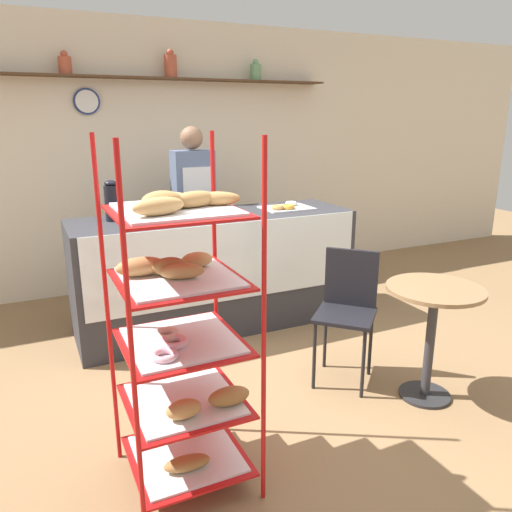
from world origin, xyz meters
The scene contains 9 objects.
ground_plane centered at (0.00, 0.00, 0.00)m, with size 14.00×14.00×0.00m, color olive.
back_wall centered at (0.00, 2.62, 1.36)m, with size 10.00×0.30×2.70m.
display_counter centered at (0.00, 1.25, 0.49)m, with size 2.36×0.73×0.98m.
pastry_rack centered at (-0.82, -0.50, 0.81)m, with size 0.60×0.62×1.71m.
person_worker centered at (0.03, 1.88, 0.93)m, with size 0.38×0.23×1.69m.
cafe_table centered at (0.82, -0.44, 0.56)m, with size 0.60×0.60×0.76m.
cafe_chair centered at (0.49, 0.02, 0.56)m, with size 0.54×0.54×0.90m.
coffee_carafe centered at (-0.80, 1.37, 1.14)m, with size 0.12×0.12×0.32m.
donut_tray_counter centered at (0.67, 1.24, 1.00)m, with size 0.44×0.33×0.05m.
Camera 1 is at (-1.43, -2.60, 1.79)m, focal length 35.00 mm.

